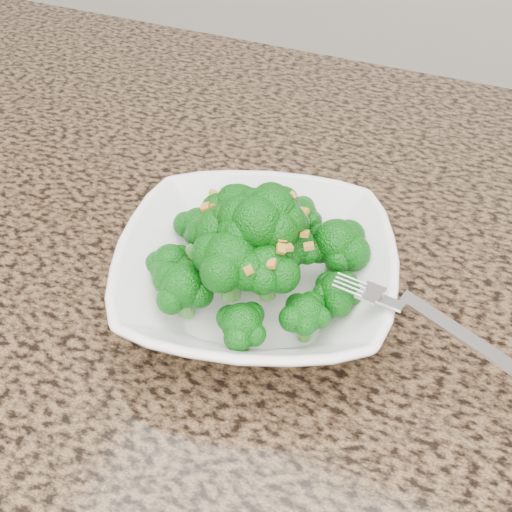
% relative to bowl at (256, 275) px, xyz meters
% --- Properties ---
extents(granite_counter, '(1.64, 1.04, 0.03)m').
position_rel_bowl_xyz_m(granite_counter, '(0.03, -0.03, -0.04)').
color(granite_counter, brown).
rests_on(granite_counter, cabinet).
extents(bowl, '(0.29, 0.29, 0.06)m').
position_rel_bowl_xyz_m(bowl, '(0.00, 0.00, 0.00)').
color(bowl, white).
rests_on(bowl, granite_counter).
extents(broccoli_pile, '(0.20, 0.20, 0.07)m').
position_rel_bowl_xyz_m(broccoli_pile, '(0.00, 0.00, 0.07)').
color(broccoli_pile, '#0B630D').
rests_on(broccoli_pile, bowl).
extents(garlic_topping, '(0.12, 0.12, 0.01)m').
position_rel_bowl_xyz_m(garlic_topping, '(-0.00, 0.00, 0.10)').
color(garlic_topping, '#C3872F').
rests_on(garlic_topping, broccoli_pile).
extents(fork, '(0.17, 0.06, 0.01)m').
position_rel_bowl_xyz_m(fork, '(0.12, -0.02, 0.03)').
color(fork, silver).
rests_on(fork, bowl).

